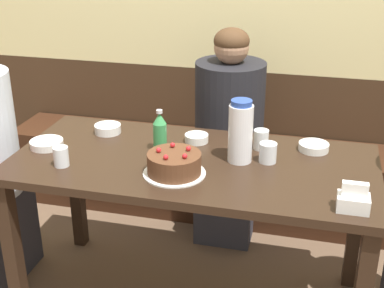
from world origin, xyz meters
TOP-DOWN VIEW (x-y plane):
  - bench_seat at (0.00, 0.83)m, footprint 2.61×0.38m
  - dining_table at (0.00, 0.00)m, footprint 1.51×0.71m
  - birthday_cake at (-0.04, -0.14)m, footprint 0.25×0.25m
  - water_pitcher at (0.19, 0.04)m, footprint 0.10×0.10m
  - soju_bottle at (-0.16, 0.06)m, footprint 0.06×0.06m
  - napkin_holder at (0.63, -0.26)m, footprint 0.11×0.08m
  - bowl_soup_white at (-0.65, -0.02)m, footprint 0.14×0.14m
  - bowl_rice_small at (-0.03, 0.19)m, footprint 0.11×0.11m
  - bowl_side_dish at (0.48, 0.22)m, footprint 0.13×0.13m
  - bowl_sauce_shallow at (-0.46, 0.19)m, footprint 0.12×0.12m
  - glass_water_tall at (0.26, 0.19)m, footprint 0.07×0.07m
  - glass_tumbler_short at (0.30, 0.06)m, footprint 0.07×0.07m
  - glass_shot_small at (-0.50, -0.18)m, footprint 0.06×0.06m
  - person_grey_tee at (0.04, 0.62)m, footprint 0.36×0.36m

SIDE VIEW (x-z plane):
  - bench_seat at x=0.00m, z-range 0.00..0.46m
  - person_grey_tee at x=0.04m, z-range -0.02..1.14m
  - dining_table at x=0.00m, z-range 0.27..0.99m
  - bowl_soup_white at x=-0.65m, z-range 0.72..0.75m
  - bowl_side_dish at x=0.48m, z-range 0.72..0.76m
  - bowl_rice_small at x=-0.03m, z-range 0.72..0.76m
  - bowl_sauce_shallow at x=-0.46m, z-range 0.72..0.76m
  - napkin_holder at x=0.63m, z-range 0.71..0.81m
  - glass_shot_small at x=-0.50m, z-range 0.72..0.80m
  - glass_tumbler_short at x=0.30m, z-range 0.72..0.80m
  - glass_water_tall at x=0.26m, z-range 0.72..0.81m
  - birthday_cake at x=-0.04m, z-range 0.71..0.82m
  - soju_bottle at x=-0.16m, z-range 0.72..0.90m
  - water_pitcher at x=0.19m, z-range 0.72..0.98m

